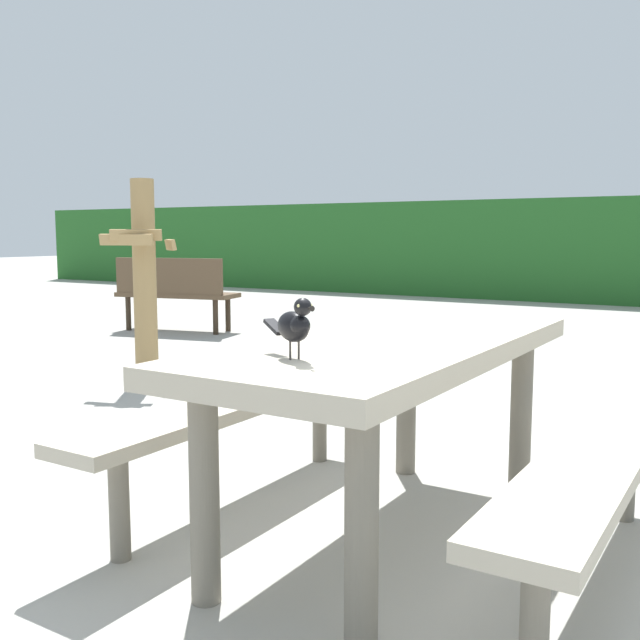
% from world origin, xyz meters
% --- Properties ---
extents(ground_plane, '(60.00, 60.00, 0.00)m').
position_xyz_m(ground_plane, '(0.00, 0.00, 0.00)').
color(ground_plane, '#A3A099').
extents(picnic_table_foreground, '(1.70, 1.81, 0.74)m').
position_xyz_m(picnic_table_foreground, '(-0.20, -0.00, 0.56)').
color(picnic_table_foreground, '#B2A893').
rests_on(picnic_table_foreground, ground).
extents(bird_grackle, '(0.26, 0.17, 0.18)m').
position_xyz_m(bird_grackle, '(-0.25, -0.55, 0.84)').
color(bird_grackle, black).
rests_on(bird_grackle, picnic_table_foreground).
extents(stalk_post_left_side, '(0.43, 0.58, 1.51)m').
position_xyz_m(stalk_post_left_side, '(-3.06, 1.66, 0.77)').
color(stalk_post_left_side, '#997A4C').
rests_on(stalk_post_left_side, ground).
extents(park_bench_side, '(1.46, 0.73, 0.84)m').
position_xyz_m(park_bench_side, '(-4.77, 3.81, 0.49)').
color(park_bench_side, brown).
rests_on(park_bench_side, ground).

